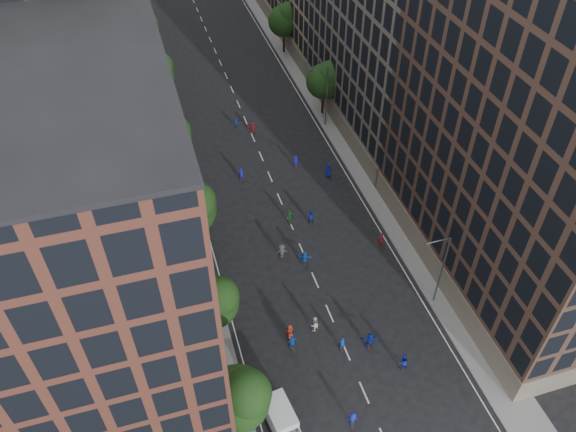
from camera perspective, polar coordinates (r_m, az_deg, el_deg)
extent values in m
plane|color=black|center=(74.69, -2.65, 5.86)|extent=(240.00, 240.00, 0.00)
cube|color=slate|center=(79.46, -12.52, 7.41)|extent=(4.00, 105.00, 0.15)
cube|color=slate|center=(83.50, 4.14, 10.29)|extent=(4.00, 105.00, 0.15)
cube|color=#582C21|center=(42.07, -18.60, -5.49)|extent=(14.00, 22.00, 30.00)
cube|color=#937A60|center=(60.19, -20.13, 12.58)|extent=(14.00, 26.00, 34.00)
cube|color=#582C21|center=(82.27, -20.06, 18.38)|extent=(14.00, 20.00, 28.00)
cube|color=#483127|center=(53.75, 24.37, 8.75)|extent=(14.00, 30.00, 36.00)
cube|color=#60584F|center=(75.69, 11.06, 20.11)|extent=(14.00, 28.00, 33.00)
cylinder|color=black|center=(48.39, -4.90, -20.08)|extent=(0.36, 0.36, 3.96)
sphere|color=black|center=(45.22, -5.18, -18.00)|extent=(5.20, 5.20, 5.20)
sphere|color=black|center=(43.87, -4.27, -17.56)|extent=(3.90, 3.90, 3.90)
cylinder|color=black|center=(53.79, -7.33, -10.91)|extent=(0.36, 0.36, 3.70)
sphere|color=black|center=(51.13, -7.66, -8.68)|extent=(4.80, 4.80, 4.80)
sphere|color=black|center=(49.93, -7.00, -8.10)|extent=(3.60, 3.60, 3.60)
cylinder|color=black|center=(61.50, -9.52, -2.00)|extent=(0.36, 0.36, 4.22)
sphere|color=black|center=(58.89, -9.94, 0.65)|extent=(5.60, 5.60, 5.60)
sphere|color=black|center=(57.58, -9.33, 1.45)|extent=(4.20, 4.20, 4.20)
cylinder|color=black|center=(72.29, -11.35, 5.45)|extent=(0.36, 0.36, 3.87)
sphere|color=black|center=(70.26, -11.74, 7.73)|extent=(5.00, 5.00, 5.00)
sphere|color=black|center=(69.17, -11.32, 8.44)|extent=(3.75, 3.75, 3.75)
cylinder|color=black|center=(85.62, -12.91, 11.71)|extent=(0.36, 0.36, 4.05)
sphere|color=black|center=(83.84, -13.31, 13.85)|extent=(5.40, 5.40, 5.40)
sphere|color=black|center=(82.76, -12.94, 14.59)|extent=(4.05, 4.05, 4.05)
cylinder|color=black|center=(99.84, -14.06, 16.13)|extent=(0.36, 0.36, 3.78)
sphere|color=black|center=(98.40, -14.41, 17.90)|extent=(4.80, 4.80, 4.80)
sphere|color=black|center=(97.50, -14.14, 18.50)|extent=(3.60, 3.60, 3.60)
cylinder|color=black|center=(82.70, 3.55, 11.44)|extent=(0.36, 0.36, 3.74)
sphere|color=black|center=(80.98, 3.65, 13.49)|extent=(5.00, 5.00, 5.00)
sphere|color=black|center=(80.16, 4.25, 14.16)|extent=(3.75, 3.75, 3.75)
cylinder|color=black|center=(99.35, -0.42, 17.30)|extent=(0.36, 0.36, 3.96)
sphere|color=black|center=(97.84, -0.43, 19.20)|extent=(5.20, 5.20, 5.20)
sphere|color=black|center=(97.04, 0.05, 19.83)|extent=(3.90, 3.90, 3.90)
cylinder|color=#595B60|center=(55.96, 15.32, -5.43)|extent=(0.18, 0.18, 9.00)
cylinder|color=#595B60|center=(52.26, 15.07, -2.45)|extent=(2.40, 0.12, 0.12)
cube|color=#595B60|center=(51.81, 14.00, -2.75)|extent=(0.50, 0.22, 0.15)
cylinder|color=#595B60|center=(78.75, 3.94, 11.91)|extent=(0.18, 0.18, 9.00)
cylinder|color=#595B60|center=(76.17, 3.23, 14.69)|extent=(2.40, 0.12, 0.12)
cube|color=#595B60|center=(75.86, 2.41, 14.55)|extent=(0.50, 0.22, 0.15)
cube|color=silver|center=(49.17, -0.83, -19.59)|extent=(2.43, 3.63, 2.07)
cylinder|color=black|center=(50.47, -2.49, -19.29)|extent=(0.33, 0.74, 0.71)
cylinder|color=black|center=(50.80, -0.44, -18.52)|extent=(0.33, 0.74, 0.71)
imported|color=#143BA5|center=(53.67, 5.51, -12.80)|extent=(0.64, 0.48, 1.59)
imported|color=#131FA2|center=(53.20, 11.58, -14.32)|extent=(1.03, 0.86, 1.90)
imported|color=#161EB4|center=(49.97, 6.58, -19.82)|extent=(1.09, 0.75, 1.54)
imported|color=blue|center=(53.35, 0.43, -12.74)|extent=(1.12, 0.54, 1.85)
imported|color=#122699|center=(54.02, 8.30, -12.41)|extent=(1.79, 0.96, 1.84)
imported|color=maroon|center=(54.01, 0.16, -11.70)|extent=(1.07, 0.90, 1.87)
imported|color=maroon|center=(62.74, 9.39, -2.41)|extent=(0.75, 0.57, 1.84)
imported|color=silver|center=(54.59, 2.70, -10.95)|extent=(1.09, 0.98, 1.83)
imported|color=#3E3F43|center=(60.69, -0.62, -3.62)|extent=(1.29, 0.89, 1.83)
imported|color=#1B5C23|center=(64.63, 0.15, -0.06)|extent=(1.13, 0.71, 1.80)
imported|color=blue|center=(60.02, 1.69, -4.33)|extent=(1.76, 1.17, 1.82)
imported|color=#1416A9|center=(71.22, 4.13, 4.63)|extent=(1.07, 0.87, 1.89)
imported|color=#151CAE|center=(70.70, -4.79, 4.24)|extent=(0.78, 0.63, 1.87)
imported|color=#122195|center=(64.69, 2.30, -0.06)|extent=(1.04, 0.92, 1.79)
imported|color=#1A14A5|center=(72.79, 0.78, 5.56)|extent=(1.10, 0.74, 1.58)
imported|color=#13429E|center=(80.21, -5.28, 9.31)|extent=(0.95, 0.47, 1.56)
imported|color=#A31B2F|center=(79.09, -3.62, 8.91)|extent=(1.58, 0.83, 1.63)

